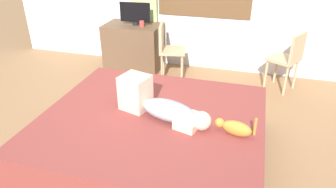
# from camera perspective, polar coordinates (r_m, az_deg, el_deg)

# --- Properties ---
(ground_plane) EXTENTS (16.00, 16.00, 0.00)m
(ground_plane) POSITION_cam_1_polar(r_m,az_deg,el_deg) (3.35, -4.68, -10.25)
(ground_plane) COLOR olive
(bed) EXTENTS (2.14, 1.92, 0.50)m
(bed) POSITION_cam_1_polar(r_m,az_deg,el_deg) (3.10, -2.83, -8.06)
(bed) COLOR #38383D
(bed) RESTS_ON ground
(person_lying) EXTENTS (0.94, 0.47, 0.34)m
(person_lying) POSITION_cam_1_polar(r_m,az_deg,el_deg) (2.90, -1.51, -2.02)
(person_lying) COLOR #8C939E
(person_lying) RESTS_ON bed
(cat) EXTENTS (0.35, 0.16, 0.21)m
(cat) POSITION_cam_1_polar(r_m,az_deg,el_deg) (2.73, 12.18, -6.07)
(cat) COLOR #C67A2D
(cat) RESTS_ON bed
(desk) EXTENTS (0.90, 0.56, 0.74)m
(desk) POSITION_cam_1_polar(r_m,az_deg,el_deg) (5.18, -6.31, 8.64)
(desk) COLOR brown
(desk) RESTS_ON ground
(tv_monitor) EXTENTS (0.48, 0.10, 0.35)m
(tv_monitor) POSITION_cam_1_polar(r_m,az_deg,el_deg) (5.01, -6.08, 14.57)
(tv_monitor) COLOR black
(tv_monitor) RESTS_ON desk
(cup) EXTENTS (0.08, 0.08, 0.09)m
(cup) POSITION_cam_1_polar(r_m,az_deg,el_deg) (4.93, -4.84, 12.78)
(cup) COLOR #B23D38
(cup) RESTS_ON desk
(chair_by_desk) EXTENTS (0.45, 0.45, 0.86)m
(chair_by_desk) POSITION_cam_1_polar(r_m,az_deg,el_deg) (4.70, -0.02, 8.59)
(chair_by_desk) COLOR tan
(chair_by_desk) RESTS_ON ground
(chair_spare) EXTENTS (0.52, 0.52, 0.86)m
(chair_spare) POSITION_cam_1_polar(r_m,az_deg,el_deg) (4.64, 21.35, 6.35)
(chair_spare) COLOR tan
(chair_spare) RESTS_ON ground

